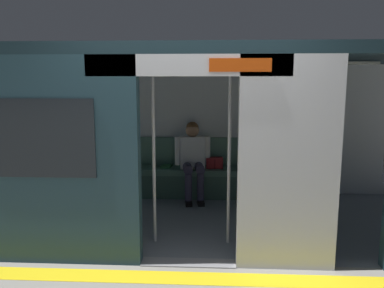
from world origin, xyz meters
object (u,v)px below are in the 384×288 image
(bench_seat, at_px, (197,175))
(grab_pole_far, at_px, (229,155))
(book, at_px, (166,166))
(person_seated, at_px, (193,155))
(handbag, at_px, (215,163))
(grab_pole_door, at_px, (154,154))
(train_car, at_px, (190,110))

(bench_seat, relative_size, grab_pole_far, 1.21)
(book, bearing_deg, bench_seat, -176.66)
(person_seated, xyz_separation_m, grab_pole_far, (-0.49, 1.67, 0.34))
(person_seated, height_order, handbag, person_seated)
(bench_seat, distance_m, handbag, 0.33)
(person_seated, bearing_deg, grab_pole_door, 78.41)
(person_seated, relative_size, grab_pole_door, 0.58)
(train_car, height_order, person_seated, train_car)
(train_car, distance_m, handbag, 1.44)
(bench_seat, distance_m, grab_pole_door, 1.91)
(train_car, distance_m, grab_pole_far, 0.94)
(person_seated, xyz_separation_m, book, (0.43, -0.11, -0.21))
(train_car, height_order, grab_pole_far, train_car)
(train_car, xyz_separation_m, handbag, (-0.33, -1.08, -0.91))
(train_car, bearing_deg, handbag, -106.86)
(train_car, distance_m, grab_pole_door, 0.89)
(train_car, bearing_deg, person_seated, -89.38)
(train_car, height_order, handbag, train_car)
(handbag, height_order, grab_pole_far, grab_pole_far)
(grab_pole_door, bearing_deg, bench_seat, -103.46)
(train_car, relative_size, grab_pole_far, 3.13)
(person_seated, relative_size, grab_pole_far, 0.58)
(person_seated, height_order, grab_pole_door, grab_pole_door)
(handbag, xyz_separation_m, grab_pole_far, (-0.15, 1.76, 0.48))
(bench_seat, height_order, grab_pole_far, grab_pole_far)
(person_seated, bearing_deg, book, -14.72)
(train_car, xyz_separation_m, bench_seat, (-0.06, -1.04, -1.10))
(book, xyz_separation_m, grab_pole_door, (-0.08, 1.80, 0.55))
(handbag, relative_size, grab_pole_door, 0.13)
(person_seated, bearing_deg, bench_seat, -143.59)
(bench_seat, relative_size, grab_pole_door, 1.21)
(grab_pole_door, height_order, grab_pole_far, same)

